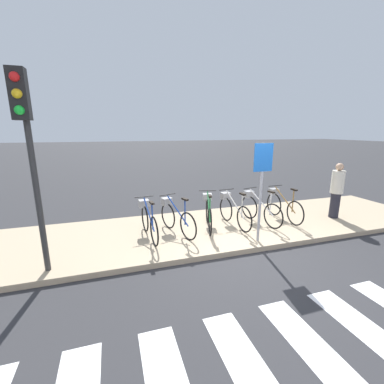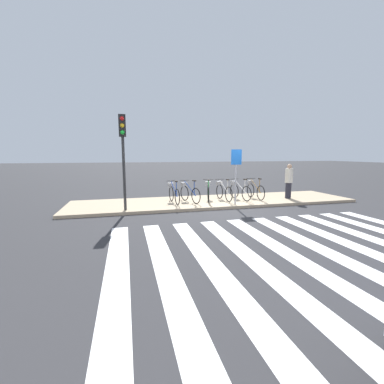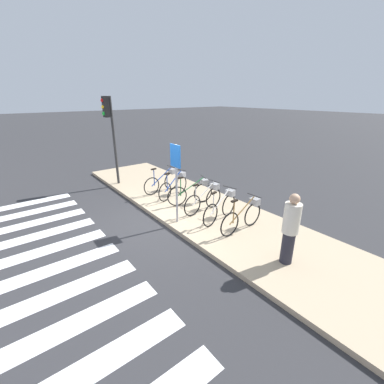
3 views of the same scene
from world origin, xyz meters
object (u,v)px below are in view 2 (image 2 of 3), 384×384
parked_bicycle_3 (223,190)px  parked_bicycle_4 (239,190)px  parked_bicycle_0 (174,193)px  parked_bicycle_2 (208,191)px  parked_bicycle_1 (189,192)px  sign_post (236,167)px  parked_bicycle_5 (254,189)px  traffic_light (123,143)px  pedestrian (289,180)px

parked_bicycle_3 → parked_bicycle_4: (0.76, -0.03, 0.00)m
parked_bicycle_0 → parked_bicycle_2: size_ratio=1.03×
parked_bicycle_1 → sign_post: (1.68, -1.08, 1.08)m
parked_bicycle_5 → sign_post: 2.16m
sign_post → parked_bicycle_1: bearing=147.3°
parked_bicycle_2 → parked_bicycle_3: same height
parked_bicycle_0 → sign_post: size_ratio=0.71×
parked_bicycle_3 → parked_bicycle_1: bearing=-177.8°
parked_bicycle_4 → parked_bicycle_5: same height
traffic_light → pedestrian: bearing=6.6°
parked_bicycle_5 → traffic_light: (-5.80, -1.21, 2.01)m
parked_bicycle_4 → pedestrian: 2.39m
parked_bicycle_5 → sign_post: (-1.47, -1.15, 1.08)m
traffic_light → sign_post: (4.33, 0.05, -0.92)m
parked_bicycle_1 → sign_post: bearing=-32.7°
parked_bicycle_2 → parked_bicycle_3: bearing=-3.3°
sign_post → parked_bicycle_0: bearing=156.3°
parked_bicycle_2 → traffic_light: 4.27m
parked_bicycle_0 → parked_bicycle_3: (2.27, 0.11, 0.00)m
pedestrian → sign_post: sign_post is taller
parked_bicycle_3 → sign_post: bearing=-85.6°
parked_bicycle_3 → pedestrian: size_ratio=0.99×
pedestrian → parked_bicycle_4: bearing=172.2°
parked_bicycle_2 → parked_bicycle_5: size_ratio=0.96×
parked_bicycle_2 → parked_bicycle_4: size_ratio=0.98×
parked_bicycle_5 → parked_bicycle_2: bearing=179.4°
parked_bicycle_0 → parked_bicycle_1: same height
parked_bicycle_0 → traffic_light: (-1.98, -1.09, 2.01)m
parked_bicycle_1 → parked_bicycle_2: bearing=6.4°
parked_bicycle_0 → parked_bicycle_2: 1.59m
parked_bicycle_1 → parked_bicycle_2: 0.92m
parked_bicycle_0 → parked_bicycle_4: 3.03m
parked_bicycle_2 → parked_bicycle_3: (0.68, -0.04, 0.00)m
parked_bicycle_1 → pedestrian: 4.71m
parked_bicycle_0 → sign_post: 2.79m
parked_bicycle_3 → parked_bicycle_0: bearing=-177.3°
parked_bicycle_2 → parked_bicycle_1: bearing=-173.6°
parked_bicycle_1 → parked_bicycle_4: (2.35, 0.03, 0.00)m
parked_bicycle_5 → parked_bicycle_3: bearing=-179.5°
parked_bicycle_2 → parked_bicycle_3: 0.68m
parked_bicycle_4 → pedestrian: size_ratio=0.98×
parked_bicycle_5 → pedestrian: 1.63m
sign_post → parked_bicycle_3: bearing=94.4°
parked_bicycle_3 → parked_bicycle_5: 1.56m
parked_bicycle_2 → parked_bicycle_4: same height
parked_bicycle_0 → parked_bicycle_1: size_ratio=1.04×
parked_bicycle_1 → parked_bicycle_4: 2.35m
parked_bicycle_2 → parked_bicycle_5: bearing=-0.6°
parked_bicycle_4 → parked_bicycle_5: (0.80, 0.04, 0.00)m
sign_post → parked_bicycle_4: bearing=58.9°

